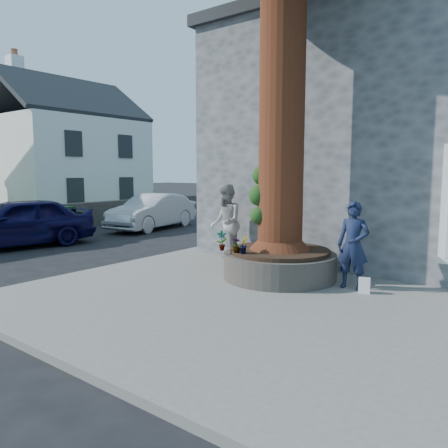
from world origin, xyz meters
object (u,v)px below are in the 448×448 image
Objects in this scene: planter at (280,264)px; car_blue at (17,223)px; man at (353,245)px; woman at (226,223)px; a_board_sign at (68,220)px; car_silver at (153,212)px.

car_blue is at bearing -172.50° from planter.
woman is at bearing 168.64° from man.
car_blue is 3.18m from a_board_sign.
car_blue reaches higher than planter.
man is at bearing 18.25° from car_blue.
car_blue is (-6.64, -1.72, -0.30)m from woman.
car_blue is 4.47× the size of a_board_sign.
woman reaches higher than planter.
woman is at bearing -5.16° from a_board_sign.
car_silver is at bearing -160.13° from woman.
woman is at bearing 162.10° from planter.
woman is at bearing -39.80° from car_silver.
man is (1.50, 0.12, 0.53)m from planter.
a_board_sign is at bearing -131.00° from car_silver.
car_silver is at bearing 60.85° from a_board_sign.
a_board_sign is (-10.08, 1.63, 0.09)m from planter.
a_board_sign is (-8.23, 1.03, -0.57)m from woman.
planter is 2.06m from woman.
car_blue reaches higher than car_silver.
woman is 6.87m from car_blue.
man is 10.80m from car_silver.
man is at bearing -33.12° from car_silver.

